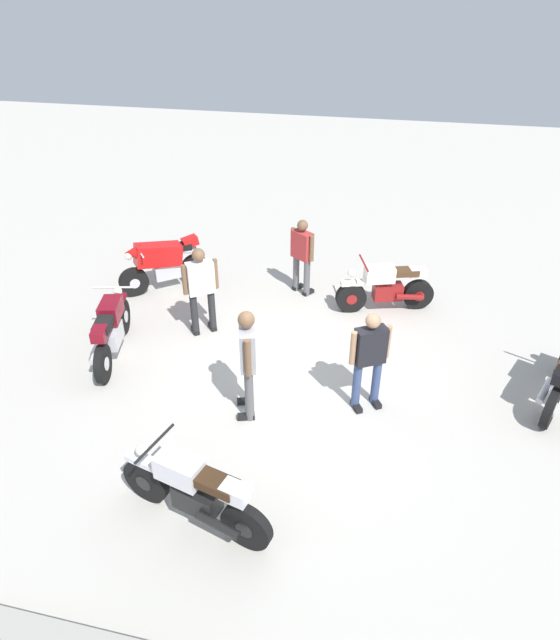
% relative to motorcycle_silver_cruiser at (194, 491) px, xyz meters
% --- Properties ---
extents(ground_plane, '(40.00, 40.00, 0.00)m').
position_rel_motorcycle_silver_cruiser_xyz_m(ground_plane, '(-0.54, -2.92, -0.52)').
color(ground_plane, '#B7B2A8').
extents(motorcycle_silver_cruiser, '(2.05, 0.87, 1.09)m').
position_rel_motorcycle_silver_cruiser_xyz_m(motorcycle_silver_cruiser, '(0.00, 0.00, 0.00)').
color(motorcycle_silver_cruiser, black).
rests_on(motorcycle_silver_cruiser, ground).
extents(motorcycle_cream_vintage, '(1.90, 0.87, 1.07)m').
position_rel_motorcycle_silver_cruiser_xyz_m(motorcycle_cream_vintage, '(-1.92, -5.56, -0.03)').
color(motorcycle_cream_vintage, black).
rests_on(motorcycle_cream_vintage, ground).
extents(motorcycle_maroon_cruiser, '(0.77, 2.06, 1.09)m').
position_rel_motorcycle_silver_cruiser_xyz_m(motorcycle_maroon_cruiser, '(2.60, -2.97, 0.00)').
color(motorcycle_maroon_cruiser, black).
rests_on(motorcycle_maroon_cruiser, ground).
extents(motorcycle_red_sportbike, '(1.62, 1.40, 1.14)m').
position_rel_motorcycle_silver_cruiser_xyz_m(motorcycle_red_sportbike, '(2.67, -5.44, 0.07)').
color(motorcycle_red_sportbike, black).
rests_on(motorcycle_red_sportbike, ground).
extents(person_in_red_shirt, '(0.57, 0.49, 1.61)m').
position_rel_motorcycle_silver_cruiser_xyz_m(person_in_red_shirt, '(-0.18, -5.88, 0.39)').
color(person_in_red_shirt, '#59595B').
rests_on(person_in_red_shirt, ground).
extents(person_in_black_shirt, '(0.60, 0.48, 1.64)m').
position_rel_motorcycle_silver_cruiser_xyz_m(person_in_black_shirt, '(-1.80, -2.60, 0.41)').
color(person_in_black_shirt, '#384772').
rests_on(person_in_black_shirt, ground).
extents(person_in_gray_shirt, '(0.43, 0.67, 1.77)m').
position_rel_motorcycle_silver_cruiser_xyz_m(person_in_gray_shirt, '(-0.10, -2.06, 0.50)').
color(person_in_gray_shirt, '#59595B').
rests_on(person_in_gray_shirt, ground).
extents(person_in_white_shirt, '(0.58, 0.51, 1.70)m').
position_rel_motorcycle_silver_cruiser_xyz_m(person_in_white_shirt, '(1.30, -3.99, 0.45)').
color(person_in_white_shirt, '#262628').
rests_on(person_in_white_shirt, ground).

